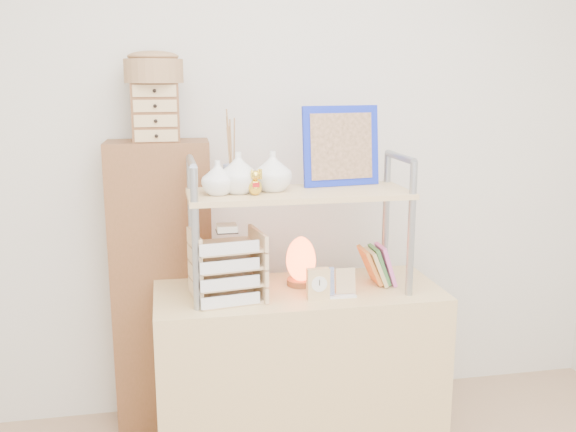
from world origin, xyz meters
name	(u,v)px	position (x,y,z in m)	size (l,w,h in m)	color
room_shell	(363,51)	(0.00, 0.39, 1.69)	(3.42, 3.41, 2.61)	silver
desk	(298,372)	(0.00, 1.20, 0.38)	(1.20, 0.50, 0.75)	tan
cabinet	(163,287)	(-0.56, 1.57, 0.68)	(0.45, 0.24, 1.35)	brown
hutch	(285,186)	(-0.06, 1.21, 1.19)	(0.90, 0.34, 0.76)	#92979F
letter_tray	(227,270)	(-0.30, 1.14, 0.87)	(0.29, 0.27, 0.31)	tan
salt_lamp	(301,261)	(0.02, 1.26, 0.86)	(0.14, 0.13, 0.21)	brown
desk_clock	(318,284)	(0.05, 1.07, 0.81)	(0.09, 0.04, 0.13)	tan
postcard_stand	(335,288)	(0.13, 1.09, 0.79)	(0.18, 0.05, 0.12)	white
drawer_chest	(155,112)	(-0.56, 1.55, 1.48)	(0.20, 0.16, 0.25)	brown
woven_basket	(154,71)	(-0.56, 1.55, 1.65)	(0.25, 0.25, 0.10)	#986F45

